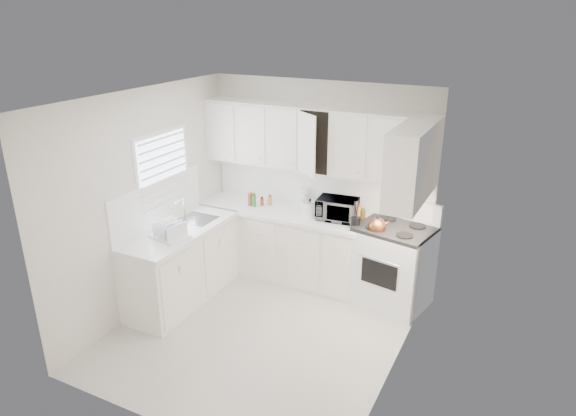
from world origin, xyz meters
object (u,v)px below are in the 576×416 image
Objects in this scene: stove at (394,255)px; utensil_crock at (356,215)px; rice_cooker at (310,207)px; tea_kettle at (377,225)px; dish_rack at (170,229)px; microwave at (337,207)px.

utensil_crock is (-0.45, -0.13, 0.48)m from stove.
utensil_crock reaches higher than rice_cooker.
tea_kettle is 0.73× the size of utensil_crock.
microwave is at bearing 54.59° from dish_rack.
tea_kettle is 0.28m from utensil_crock.
microwave is 1.19× the size of dish_rack.
microwave is at bearing 135.67° from tea_kettle.
utensil_crock is at bearing 0.89° from rice_cooker.
rice_cooker is (-0.94, 0.18, 0.00)m from tea_kettle.
microwave reaches higher than rice_cooker.
microwave is at bearing 148.45° from utensil_crock.
dish_rack is at bearing -116.32° from rice_cooker.
rice_cooker is at bearing 145.07° from tea_kettle.
microwave reaches higher than dish_rack.
tea_kettle is at bearing -127.29° from stove.
dish_rack is (-2.26, -1.32, 0.42)m from stove.
microwave is 2.04m from dish_rack.
utensil_crock reaches higher than tea_kettle.
stove is 5.73× the size of rice_cooker.
dish_rack is (-2.08, -1.16, 0.00)m from tea_kettle.
tea_kettle is at bearing -5.66° from utensil_crock.
microwave is 0.36m from rice_cooker.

